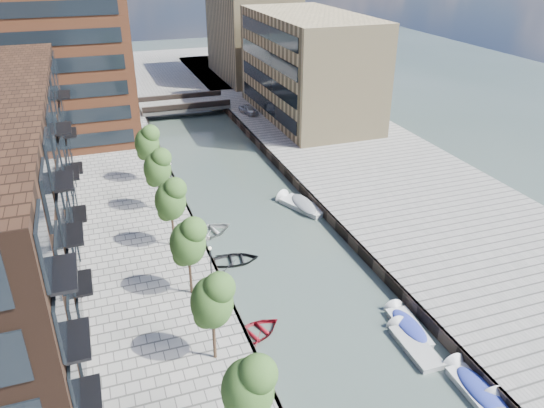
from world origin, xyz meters
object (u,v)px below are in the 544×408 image
tree_1 (248,386)px  tree_4 (170,198)px  tree_5 (157,166)px  tree_6 (147,142)px  car (249,109)px  tree_2 (212,299)px  sloop_3 (207,235)px  tree_3 (188,240)px  motorboat_2 (410,342)px  sloop_2 (255,335)px  motorboat_3 (406,324)px  bridge (184,105)px  motorboat_0 (476,389)px  sloop_4 (235,262)px  motorboat_4 (300,205)px

tree_1 → tree_4: size_ratio=1.00×
tree_5 → tree_6: bearing=90.0°
tree_6 → car: tree_6 is taller
tree_2 → sloop_3: (3.27, 16.44, -5.31)m
tree_3 → motorboat_2: size_ratio=1.28×
sloop_2 → sloop_3: (0.02, 14.21, 0.00)m
motorboat_3 → car: car is taller
tree_2 → car: tree_2 is taller
tree_4 → tree_6: bearing=90.0°
tree_5 → bridge: bearing=75.6°
motorboat_0 → sloop_2: bearing=139.7°
sloop_4 → motorboat_0: 20.50m
tree_5 → car: (16.75, 26.44, -3.66)m
tree_4 → motorboat_3: (13.23, -14.37, -5.13)m
tree_4 → motorboat_4: (13.23, 4.91, -5.08)m
tree_3 → sloop_2: (3.24, -4.77, -5.31)m
tree_5 → motorboat_4: 14.32m
tree_3 → motorboat_4: (13.23, 11.91, -5.08)m
tree_4 → tree_1: bearing=-90.0°
tree_5 → sloop_3: tree_5 is taller
tree_2 → sloop_2: (3.24, 2.23, -5.31)m
motorboat_0 → motorboat_4: 25.74m
tree_1 → motorboat_2: tree_1 is taller
tree_2 → car: 50.45m
tree_6 → tree_5: bearing=-90.0°
bridge → tree_5: size_ratio=2.18×
tree_2 → car: (16.75, 47.44, -3.66)m
tree_1 → motorboat_3: tree_1 is taller
sloop_3 → car: 33.84m
bridge → motorboat_2: bridge is taller
motorboat_2 → sloop_4: bearing=121.7°
sloop_2 → motorboat_3: motorboat_3 is taller
motorboat_2 → motorboat_3: 1.72m
sloop_4 → car: bearing=-12.9°
tree_6 → motorboat_2: size_ratio=1.28×
motorboat_0 → motorboat_2: motorboat_0 is taller
sloop_4 → bridge: bearing=0.5°
motorboat_4 → sloop_2: bearing=-120.9°
sloop_2 → motorboat_2: bearing=-135.0°
tree_2 → motorboat_0: tree_2 is taller
tree_1 → sloop_2: 11.13m
tree_1 → motorboat_3: (13.23, 6.63, -5.13)m
car → tree_1: bearing=-120.9°
tree_5 → motorboat_4: (13.23, -2.09, -5.08)m
tree_5 → tree_6: size_ratio=1.00×
tree_5 → motorboat_0: 31.52m
motorboat_2 → sloop_2: bearing=155.8°
tree_3 → tree_5: bearing=90.0°
tree_5 → motorboat_3: size_ratio=1.29×
tree_6 → bridge: bearing=71.9°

